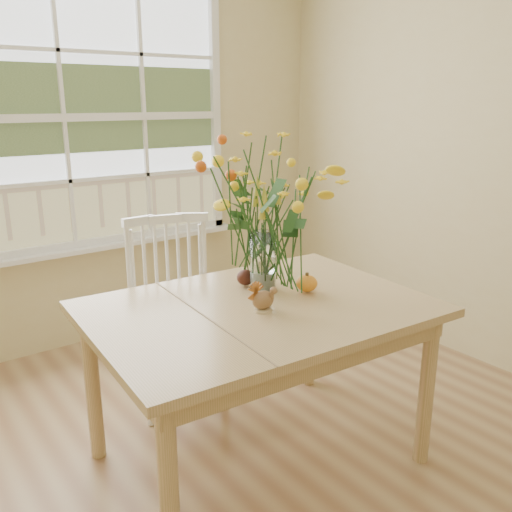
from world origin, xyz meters
TOP-DOWN VIEW (x-y plane):
  - wall_back at (0.00, 2.25)m, footprint 4.00×0.02m
  - window at (0.00, 2.21)m, footprint 2.42×0.12m
  - dining_table at (0.22, 0.46)m, footprint 1.54×1.15m
  - windsor_chair at (0.19, 1.23)m, footprint 0.58×0.56m
  - flower_vase at (0.36, 0.61)m, footprint 0.58×0.58m
  - pumpkin at (0.50, 0.46)m, footprint 0.10×0.10m
  - turkey_figurine at (0.18, 0.39)m, footprint 0.11×0.08m
  - dark_gourd at (0.32, 0.70)m, footprint 0.13×0.08m

SIDE VIEW (x-z plane):
  - windsor_chair at x=0.19m, z-range 0.06..1.08m
  - dining_table at x=0.22m, z-range 0.30..1.09m
  - dark_gourd at x=0.32m, z-range 0.78..0.86m
  - pumpkin at x=0.50m, z-range 0.78..0.86m
  - turkey_figurine at x=0.18m, z-range 0.77..0.90m
  - flower_vase at x=0.36m, z-range 0.85..1.55m
  - wall_back at x=0.00m, z-range 0.00..2.70m
  - window at x=0.00m, z-range 0.66..2.40m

